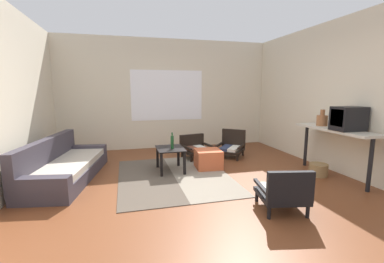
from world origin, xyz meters
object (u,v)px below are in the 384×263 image
couch (64,167)px  crt_television (348,119)px  coffee_table (170,153)px  console_shelf (335,134)px  ottoman_orange (208,159)px  clay_vase (322,120)px  wicker_basket (318,170)px  armchair_by_window (195,147)px  armchair_corner (231,145)px  armchair_striped_foreground (284,192)px  glass_bottle (172,142)px

couch → crt_television: (4.38, -1.23, 0.81)m
coffee_table → console_shelf: size_ratio=0.41×
coffee_table → ottoman_orange: (0.72, 0.00, -0.16)m
clay_vase → wicker_basket: (-0.18, -0.21, -0.84)m
armchair_by_window → armchair_corner: bearing=-6.0°
coffee_table → crt_television: crt_television is taller
coffee_table → crt_television: (2.61, -1.23, 0.68)m
armchair_corner → ottoman_orange: armchair_corner is taller
couch → armchair_striped_foreground: (2.81, -1.93, 0.05)m
couch → glass_bottle: glass_bottle is taller
crt_television → wicker_basket: crt_television is taller
armchair_corner → wicker_basket: armchair_corner is taller
armchair_corner → wicker_basket: bearing=-59.5°
couch → clay_vase: (4.38, -0.67, 0.73)m
console_shelf → armchair_by_window: bearing=137.2°
ottoman_orange → wicker_basket: 1.93m
couch → wicker_basket: (4.20, -0.89, -0.11)m
coffee_table → ottoman_orange: coffee_table is taller
armchair_striped_foreground → clay_vase: clay_vase is taller
armchair_by_window → coffee_table: bearing=-130.7°
clay_vase → console_shelf: bearing=-90.0°
crt_television → glass_bottle: bearing=155.4°
coffee_table → glass_bottle: bearing=-56.5°
ottoman_orange → armchair_corner: bearing=42.6°
couch → armchair_striped_foreground: size_ratio=3.34×
coffee_table → wicker_basket: 2.60m
crt_television → clay_vase: (0.00, 0.56, -0.08)m
coffee_table → glass_bottle: (0.03, -0.04, 0.21)m
ottoman_orange → clay_vase: clay_vase is taller
glass_bottle → armchair_striped_foreground: bearing=-61.6°
crt_television → glass_bottle: crt_television is taller
armchair_striped_foreground → console_shelf: size_ratio=0.44×
ottoman_orange → clay_vase: bearing=-19.4°
armchair_by_window → clay_vase: (1.93, -1.47, 0.71)m
armchair_by_window → armchair_striped_foreground: 2.74m
armchair_by_window → clay_vase: clay_vase is taller
glass_bottle → ottoman_orange: bearing=3.7°
console_shelf → armchair_striped_foreground: bearing=-149.2°
armchair_striped_foreground → clay_vase: (1.57, 1.25, 0.68)m
coffee_table → wicker_basket: coffee_table is taller
armchair_by_window → console_shelf: (1.93, -1.78, 0.51)m
armchair_by_window → console_shelf: bearing=-42.8°
crt_television → glass_bottle: (-2.58, 1.18, -0.47)m
armchair_corner → ottoman_orange: (-0.77, -0.71, -0.07)m
armchair_by_window → armchair_corner: armchair_corner is taller
clay_vase → glass_bottle: (-2.59, 0.62, -0.39)m
armchair_striped_foreground → ottoman_orange: 1.95m
ottoman_orange → glass_bottle: (-0.69, -0.04, 0.38)m
armchair_by_window → glass_bottle: bearing=-128.0°
ottoman_orange → crt_television: size_ratio=1.03×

